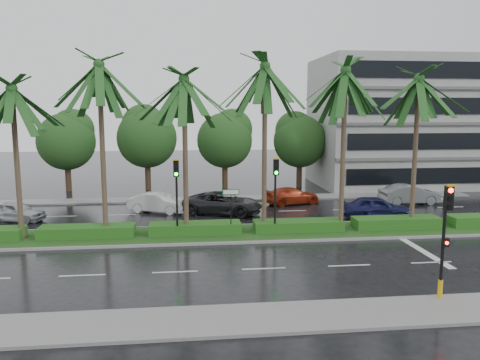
{
  "coord_description": "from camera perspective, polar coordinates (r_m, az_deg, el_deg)",
  "views": [
    {
      "loc": [
        -3.33,
        -25.13,
        7.09
      ],
      "look_at": [
        -0.37,
        1.5,
        3.12
      ],
      "focal_mm": 35.0,
      "sensor_mm": 36.0,
      "label": 1
    }
  ],
  "objects": [
    {
      "name": "signal_near",
      "position": [
        18.86,
        23.7,
        -6.37
      ],
      "size": [
        0.34,
        0.45,
        4.36
      ],
      "color": "black",
      "rests_on": "near_sidewalk"
    },
    {
      "name": "car_white",
      "position": [
        33.41,
        -9.95,
        -2.74
      ],
      "size": [
        2.94,
        4.44,
        1.38
      ],
      "primitive_type": "imported",
      "rotation": [
        0.0,
        0.0,
        1.18
      ],
      "color": "silver",
      "rests_on": "ground"
    },
    {
      "name": "signal_median_right",
      "position": [
        26.2,
        4.36,
        -0.58
      ],
      "size": [
        0.34,
        0.42,
        4.36
      ],
      "color": "black",
      "rests_on": "median"
    },
    {
      "name": "ground",
      "position": [
        26.32,
        1.17,
        -7.2
      ],
      "size": [
        120.0,
        120.0,
        0.0
      ],
      "primitive_type": "plane",
      "color": "black",
      "rests_on": "ground"
    },
    {
      "name": "near_sidewalk",
      "position": [
        16.83,
        5.9,
        -16.3
      ],
      "size": [
        40.0,
        2.4,
        0.12
      ],
      "primitive_type": "cube",
      "color": "slate",
      "rests_on": "ground"
    },
    {
      "name": "median",
      "position": [
        27.26,
        0.9,
        -6.47
      ],
      "size": [
        36.0,
        4.0,
        0.15
      ],
      "color": "gray",
      "rests_on": "ground"
    },
    {
      "name": "car_blue",
      "position": [
        32.26,
        16.3,
        -3.24
      ],
      "size": [
        2.72,
        4.7,
        1.51
      ],
      "primitive_type": "imported",
      "rotation": [
        0.0,
        0.0,
        1.35
      ],
      "color": "#191C4D",
      "rests_on": "ground"
    },
    {
      "name": "signal_median_left",
      "position": [
        25.76,
        -7.75,
        -0.78
      ],
      "size": [
        0.34,
        0.42,
        4.36
      ],
      "color": "black",
      "rests_on": "median"
    },
    {
      "name": "building",
      "position": [
        47.69,
        19.03,
        6.67
      ],
      "size": [
        16.0,
        10.0,
        12.0
      ],
      "primitive_type": "cube",
      "color": "gray",
      "rests_on": "ground"
    },
    {
      "name": "car_grey",
      "position": [
        38.1,
        19.99,
        -1.65
      ],
      "size": [
        1.69,
        4.62,
        1.51
      ],
      "primitive_type": "imported",
      "rotation": [
        0.0,
        0.0,
        1.59
      ],
      "color": "slate",
      "rests_on": "ground"
    },
    {
      "name": "street_sign",
      "position": [
        26.19,
        -1.12,
        -2.5
      ],
      "size": [
        0.95,
        0.09,
        2.6
      ],
      "color": "black",
      "rests_on": "median"
    },
    {
      "name": "car_silver",
      "position": [
        33.57,
        -25.68,
        -3.47
      ],
      "size": [
        2.71,
        4.12,
        1.3
      ],
      "primitive_type": "imported",
      "rotation": [
        0.0,
        0.0,
        1.24
      ],
      "color": "#B1B3B9",
      "rests_on": "ground"
    },
    {
      "name": "far_sidewalk",
      "position": [
        37.93,
        -1.19,
        -2.25
      ],
      "size": [
        40.0,
        2.0,
        0.12
      ],
      "primitive_type": "cube",
      "color": "slate",
      "rests_on": "ground"
    },
    {
      "name": "bg_trees",
      "position": [
        42.92,
        -1.77,
        5.35
      ],
      "size": [
        33.17,
        5.33,
        7.7
      ],
      "color": "#352A18",
      "rests_on": "ground"
    },
    {
      "name": "car_darkgrey",
      "position": [
        32.44,
        -2.1,
        -2.83
      ],
      "size": [
        4.22,
        5.98,
        1.52
      ],
      "primitive_type": "imported",
      "rotation": [
        0.0,
        0.0,
        1.22
      ],
      "color": "#232426",
      "rests_on": "ground"
    },
    {
      "name": "hedge",
      "position": [
        27.16,
        0.9,
        -5.72
      ],
      "size": [
        35.2,
        1.4,
        0.6
      ],
      "color": "#234B15",
      "rests_on": "median"
    },
    {
      "name": "car_red",
      "position": [
        36.08,
        6.3,
        -1.91
      ],
      "size": [
        2.94,
        4.74,
        1.28
      ],
      "primitive_type": "imported",
      "rotation": [
        0.0,
        0.0,
        1.85
      ],
      "color": "maroon",
      "rests_on": "ground"
    },
    {
      "name": "lane_markings",
      "position": [
        26.47,
        7.88,
        -7.17
      ],
      "size": [
        34.0,
        13.06,
        0.01
      ],
      "color": "silver",
      "rests_on": "ground"
    },
    {
      "name": "palm_row",
      "position": [
        26.26,
        -1.82,
        11.3
      ],
      "size": [
        26.3,
        4.2,
        10.23
      ],
      "color": "#443527",
      "rests_on": "median"
    }
  ]
}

